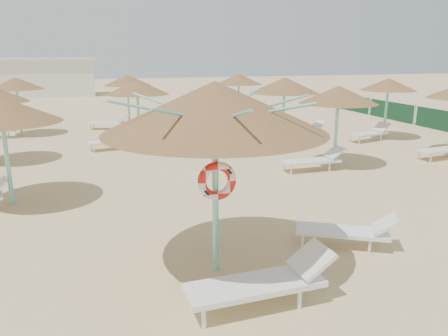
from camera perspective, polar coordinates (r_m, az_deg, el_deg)
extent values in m
plane|color=tan|center=(8.33, 1.47, -11.60)|extent=(120.00, 120.00, 0.00)
cylinder|color=#78D0C3|center=(7.38, -1.13, -3.63)|extent=(0.11, 0.11, 2.75)
cone|color=brown|center=(7.05, -1.19, 7.98)|extent=(3.66, 3.66, 0.82)
cylinder|color=#78D0C3|center=(7.09, -1.18, 5.79)|extent=(0.20, 0.20, 0.12)
cylinder|color=#78D0C3|center=(7.33, 5.23, 7.88)|extent=(1.65, 0.04, 0.41)
cylinder|color=#78D0C3|center=(7.80, 1.88, 8.35)|extent=(1.20, 1.20, 0.41)
cylinder|color=#78D0C3|center=(7.87, -2.86, 8.39)|extent=(0.04, 1.65, 0.41)
cylinder|color=#78D0C3|center=(7.50, -6.86, 7.99)|extent=(1.20, 1.20, 0.41)
cylinder|color=#78D0C3|center=(6.88, -8.01, 7.34)|extent=(1.65, 0.04, 0.41)
cylinder|color=#78D0C3|center=(6.34, -4.94, 6.81)|extent=(1.20, 1.20, 0.41)
cylinder|color=#78D0C3|center=(6.26, 0.91, 6.75)|extent=(0.04, 1.65, 0.41)
cylinder|color=#78D0C3|center=(6.69, 5.16, 7.22)|extent=(1.20, 1.20, 0.41)
torus|color=red|center=(7.20, -0.92, -1.71)|extent=(0.67, 0.15, 0.67)
cylinder|color=white|center=(6.38, -2.65, -19.04)|extent=(0.07, 0.07, 0.31)
cylinder|color=white|center=(6.83, -4.04, -16.58)|extent=(0.07, 0.07, 0.31)
cylinder|color=white|center=(6.88, 9.84, -16.52)|extent=(0.07, 0.07, 0.31)
cylinder|color=white|center=(7.30, 7.69, -14.46)|extent=(0.07, 0.07, 0.31)
cube|color=white|center=(6.75, 4.08, -15.00)|extent=(2.12, 0.77, 0.09)
cube|color=white|center=(7.02, 11.33, -11.62)|extent=(0.56, 0.68, 0.40)
cylinder|color=white|center=(8.83, 10.24, -9.33)|extent=(0.06, 0.06, 0.26)
cylinder|color=white|center=(9.26, 10.34, -8.17)|extent=(0.06, 0.06, 0.26)
cylinder|color=white|center=(8.90, 18.49, -9.69)|extent=(0.06, 0.06, 0.26)
cylinder|color=white|center=(9.33, 18.19, -8.52)|extent=(0.06, 0.06, 0.26)
cube|color=white|center=(9.00, 15.14, -7.99)|extent=(1.83, 1.36, 0.07)
cube|color=white|center=(9.01, 20.32, -6.86)|extent=(0.67, 0.71, 0.34)
cylinder|color=#78D0C3|center=(12.00, -26.46, 0.94)|extent=(0.11, 0.11, 2.30)
cone|color=brown|center=(11.80, -27.15, 6.81)|extent=(2.80, 2.80, 0.63)
cylinder|color=#78D0C3|center=(11.83, -27.01, 5.64)|extent=(0.20, 0.20, 0.12)
cylinder|color=#78D0C3|center=(22.20, -25.21, 6.81)|extent=(0.11, 0.11, 2.30)
cone|color=brown|center=(22.09, -25.56, 9.96)|extent=(2.39, 2.39, 0.54)
cylinder|color=#78D0C3|center=(22.11, -25.49, 9.37)|extent=(0.20, 0.20, 0.12)
cylinder|color=white|center=(21.75, -26.66, 3.80)|extent=(0.06, 0.06, 0.28)
cylinder|color=white|center=(22.22, -26.34, 4.04)|extent=(0.06, 0.06, 0.28)
cube|color=white|center=(21.84, -25.87, 5.05)|extent=(0.54, 0.64, 0.36)
cylinder|color=#78D0C3|center=(18.13, -11.08, 6.43)|extent=(0.11, 0.11, 2.30)
cone|color=brown|center=(17.99, -11.28, 10.33)|extent=(2.54, 2.54, 0.57)
cylinder|color=#78D0C3|center=(18.01, -11.24, 9.58)|extent=(0.20, 0.20, 0.12)
cylinder|color=white|center=(17.42, -16.63, 2.37)|extent=(0.06, 0.06, 0.28)
cylinder|color=white|center=(17.90, -16.98, 2.67)|extent=(0.06, 0.06, 0.28)
cylinder|color=white|center=(17.74, -12.38, 2.87)|extent=(0.06, 0.06, 0.28)
cylinder|color=white|center=(18.21, -12.83, 3.15)|extent=(0.06, 0.06, 0.28)
cube|color=white|center=(17.80, -14.34, 3.38)|extent=(1.99, 1.00, 0.08)
cube|color=white|center=(17.98, -11.77, 4.42)|extent=(0.60, 0.69, 0.36)
cylinder|color=#78D0C3|center=(22.95, -12.36, 8.08)|extent=(0.11, 0.11, 2.30)
cone|color=brown|center=(22.85, -12.53, 11.14)|extent=(2.35, 2.35, 0.53)
cylinder|color=#78D0C3|center=(22.86, -12.50, 10.57)|extent=(0.20, 0.20, 0.12)
cylinder|color=white|center=(22.64, -17.04, 5.10)|extent=(0.06, 0.06, 0.28)
cylinder|color=white|center=(23.10, -16.66, 5.32)|extent=(0.06, 0.06, 0.28)
cylinder|color=white|center=(22.25, -13.73, 5.17)|extent=(0.06, 0.06, 0.28)
cylinder|color=white|center=(22.72, -13.41, 5.38)|extent=(0.06, 0.06, 0.28)
cube|color=white|center=(22.61, -14.95, 5.70)|extent=(2.00, 1.18, 0.08)
cube|color=white|center=(22.35, -12.89, 6.35)|extent=(0.65, 0.72, 0.36)
cylinder|color=white|center=(22.94, -11.14, 5.60)|extent=(0.06, 0.06, 0.28)
cylinder|color=white|center=(23.39, -11.64, 5.74)|extent=(0.06, 0.06, 0.28)
cylinder|color=white|center=(23.51, -8.13, 5.94)|extent=(0.06, 0.06, 0.28)
cylinder|color=white|center=(23.95, -8.68, 6.09)|extent=(0.06, 0.06, 0.28)
cube|color=white|center=(23.47, -9.62, 6.31)|extent=(2.00, 1.18, 0.08)
cube|color=white|center=(23.81, -7.79, 7.09)|extent=(0.65, 0.72, 0.36)
cylinder|color=#78D0C3|center=(15.07, 14.42, 4.58)|extent=(0.11, 0.11, 2.30)
cone|color=brown|center=(14.91, 14.73, 9.26)|extent=(2.57, 2.57, 0.58)
cylinder|color=#78D0C3|center=(14.93, 14.67, 8.36)|extent=(0.20, 0.20, 0.12)
cylinder|color=white|center=(13.83, 8.77, -0.30)|extent=(0.06, 0.06, 0.28)
cylinder|color=white|center=(14.27, 7.91, 0.20)|extent=(0.06, 0.06, 0.28)
cylinder|color=white|center=(14.46, 13.61, 0.11)|extent=(0.06, 0.06, 0.28)
cylinder|color=white|center=(14.87, 12.65, 0.58)|extent=(0.06, 0.06, 0.28)
cube|color=white|center=(14.36, 11.26, 0.88)|extent=(1.90, 0.62, 0.08)
cube|color=white|center=(14.72, 14.23, 2.01)|extent=(0.49, 0.60, 0.36)
cylinder|color=#78D0C3|center=(18.87, 7.77, 6.90)|extent=(0.11, 0.11, 2.30)
cone|color=brown|center=(18.74, 7.91, 10.67)|extent=(2.89, 2.89, 0.65)
cylinder|color=#78D0C3|center=(18.76, 7.88, 9.92)|extent=(0.20, 0.20, 0.12)
cylinder|color=white|center=(17.87, 2.65, 3.29)|extent=(0.06, 0.06, 0.28)
cylinder|color=white|center=(18.36, 2.43, 3.60)|extent=(0.06, 0.06, 0.28)
cylinder|color=white|center=(18.11, 6.88, 3.35)|extent=(0.06, 0.06, 0.28)
cylinder|color=white|center=(18.59, 6.56, 3.66)|extent=(0.06, 0.06, 0.28)
cube|color=white|center=(18.21, 5.04, 4.04)|extent=(1.98, 0.98, 0.08)
cube|color=white|center=(18.34, 7.68, 4.81)|extent=(0.59, 0.68, 0.36)
cylinder|color=white|center=(19.09, 8.79, 3.88)|extent=(0.06, 0.06, 0.28)
cylinder|color=white|center=(19.49, 7.91, 4.13)|extent=(0.06, 0.06, 0.28)
cylinder|color=white|center=(19.92, 11.92, 4.18)|extent=(0.06, 0.06, 0.28)
cylinder|color=white|center=(20.30, 11.02, 4.43)|extent=(0.06, 0.06, 0.28)
cube|color=white|center=(19.74, 10.25, 4.70)|extent=(1.98, 0.98, 0.08)
cube|color=white|center=(20.23, 12.18, 5.54)|extent=(0.59, 0.68, 0.36)
cylinder|color=#78D0C3|center=(23.30, 1.92, 8.51)|extent=(0.11, 0.11, 2.30)
cone|color=brown|center=(23.20, 1.94, 11.54)|extent=(2.45, 2.45, 0.55)
cylinder|color=#78D0C3|center=(23.21, 1.94, 10.97)|extent=(0.20, 0.20, 0.12)
cylinder|color=white|center=(22.22, -2.11, 5.57)|extent=(0.06, 0.06, 0.28)
cylinder|color=white|center=(22.69, -2.54, 5.76)|extent=(0.06, 0.06, 0.28)
cylinder|color=white|center=(22.71, 1.11, 5.78)|extent=(0.06, 0.06, 0.28)
cylinder|color=white|center=(23.16, 0.62, 5.96)|extent=(0.06, 0.06, 0.28)
cube|color=white|center=(22.70, -0.42, 6.24)|extent=(1.95, 0.79, 0.08)
cube|color=white|center=(22.99, 1.56, 6.95)|extent=(0.54, 0.64, 0.36)
cylinder|color=white|center=(23.64, 2.45, 6.13)|extent=(0.06, 0.06, 0.28)
cylinder|color=white|center=(24.12, 2.16, 6.30)|extent=(0.06, 0.06, 0.28)
cylinder|color=white|center=(24.00, 5.59, 6.20)|extent=(0.06, 0.06, 0.28)
cylinder|color=white|center=(24.48, 5.25, 6.38)|extent=(0.06, 0.06, 0.28)
cube|color=white|center=(24.06, 4.17, 6.69)|extent=(1.95, 0.79, 0.08)
cube|color=white|center=(24.27, 6.13, 7.29)|extent=(0.54, 0.64, 0.36)
cylinder|color=white|center=(16.85, 25.39, 1.14)|extent=(0.06, 0.06, 0.28)
cylinder|color=white|center=(17.17, 24.15, 1.51)|extent=(0.06, 0.06, 0.28)
cylinder|color=white|center=(18.18, 27.03, 1.87)|extent=(0.06, 0.06, 0.28)
cube|color=white|center=(17.57, 26.57, 2.12)|extent=(1.96, 0.84, 0.08)
cylinder|color=#78D0C3|center=(20.74, 20.38, 6.82)|extent=(0.11, 0.11, 2.30)
cone|color=brown|center=(20.63, 20.69, 10.20)|extent=(2.38, 2.38, 0.54)
cylinder|color=#78D0C3|center=(20.64, 20.63, 9.56)|extent=(0.20, 0.20, 0.12)
cylinder|color=white|center=(19.17, 17.29, 3.42)|extent=(0.06, 0.06, 0.28)
cylinder|color=white|center=(19.50, 16.18, 3.69)|extent=(0.06, 0.06, 0.28)
cylinder|color=white|center=(20.20, 19.82, 3.77)|extent=(0.06, 0.06, 0.28)
cylinder|color=white|center=(20.51, 18.73, 4.01)|extent=(0.06, 0.06, 0.28)
cube|color=white|center=(19.90, 18.31, 4.27)|extent=(2.00, 1.09, 0.08)
cube|color=white|center=(20.52, 19.90, 5.11)|extent=(0.62, 0.71, 0.36)
cube|color=silver|center=(42.30, -22.13, 10.77)|extent=(8.00, 4.00, 3.00)
cube|color=beige|center=(42.24, -22.35, 12.96)|extent=(8.40, 4.40, 0.25)
cube|color=#184825|center=(23.87, 26.82, 5.51)|extent=(0.08, 3.80, 1.00)
cube|color=#184825|center=(26.88, 21.01, 6.99)|extent=(0.08, 3.80, 1.00)
cylinder|color=#78D0C3|center=(25.41, 23.61, 6.45)|extent=(0.08, 0.08, 1.10)
cube|color=#184825|center=(30.12, 16.38, 8.11)|extent=(0.08, 3.80, 1.00)
cylinder|color=#78D0C3|center=(28.55, 18.46, 7.72)|extent=(0.08, 0.08, 1.10)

